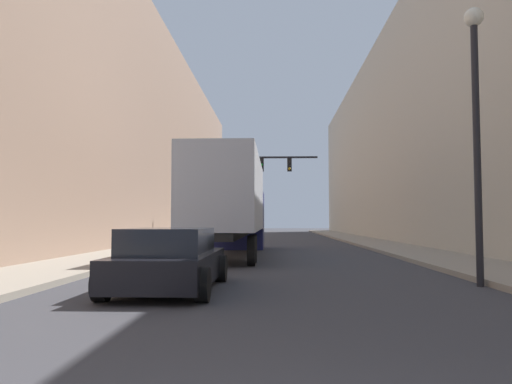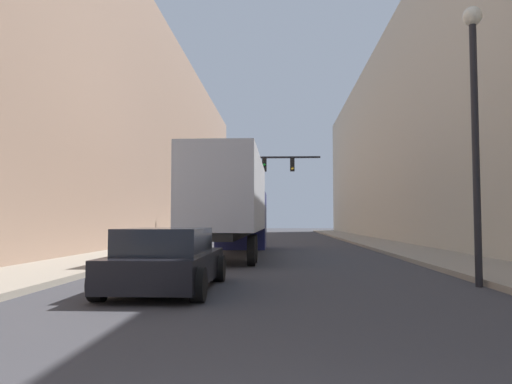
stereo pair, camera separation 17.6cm
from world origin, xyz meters
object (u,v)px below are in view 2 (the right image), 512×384
(semi_truck, at_px, (232,203))
(traffic_signal_gantry, at_px, (240,178))
(street_lamp, at_px, (475,104))
(sedan_car, at_px, (167,260))

(semi_truck, distance_m, traffic_signal_gantry, 12.46)
(semi_truck, bearing_deg, street_lamp, -57.06)
(semi_truck, bearing_deg, traffic_signal_gantry, 93.11)
(semi_truck, xyz_separation_m, traffic_signal_gantry, (-0.67, 12.26, 2.17))
(semi_truck, bearing_deg, sedan_car, -91.68)
(street_lamp, bearing_deg, traffic_signal_gantry, 107.83)
(sedan_car, bearing_deg, street_lamp, 7.34)
(street_lamp, bearing_deg, semi_truck, 122.94)
(traffic_signal_gantry, bearing_deg, semi_truck, -86.89)
(traffic_signal_gantry, relative_size, street_lamp, 1.20)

